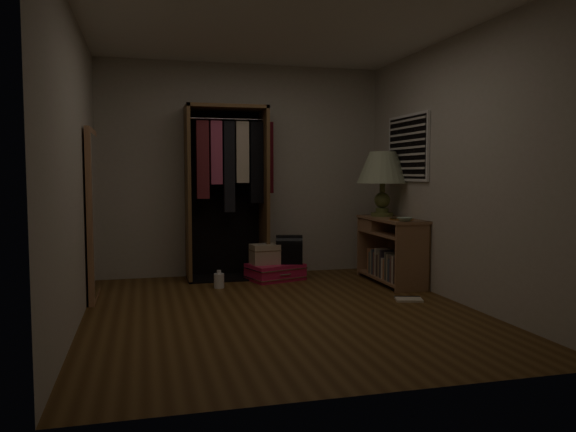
% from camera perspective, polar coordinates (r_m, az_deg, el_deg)
% --- Properties ---
extents(ground, '(4.00, 4.00, 0.00)m').
position_cam_1_polar(ground, '(5.20, -0.58, -9.67)').
color(ground, '#523617').
rests_on(ground, ground).
extents(room_walls, '(3.52, 4.02, 2.60)m').
position_cam_1_polar(room_walls, '(5.11, 0.11, 7.04)').
color(room_walls, '#BCB6A8').
rests_on(room_walls, ground).
extents(console_bookshelf, '(0.42, 1.12, 0.75)m').
position_cam_1_polar(console_bookshelf, '(6.59, 10.34, -3.19)').
color(console_bookshelf, '#956848').
rests_on(console_bookshelf, ground).
extents(open_wardrobe, '(1.03, 0.50, 2.05)m').
position_cam_1_polar(open_wardrobe, '(6.74, -6.04, 3.94)').
color(open_wardrobe, brown).
rests_on(open_wardrobe, ground).
extents(floor_mirror, '(0.06, 0.80, 1.70)m').
position_cam_1_polar(floor_mirror, '(5.93, -19.20, 0.15)').
color(floor_mirror, tan).
rests_on(floor_mirror, ground).
extents(pink_suitcase, '(0.74, 0.62, 0.19)m').
position_cam_1_polar(pink_suitcase, '(6.68, -1.31, -5.68)').
color(pink_suitcase, '#DB1A50').
rests_on(pink_suitcase, ground).
extents(train_case, '(0.38, 0.28, 0.25)m').
position_cam_1_polar(train_case, '(6.64, -2.29, -3.87)').
color(train_case, '#B8A98D').
rests_on(train_case, pink_suitcase).
extents(black_bag, '(0.35, 0.27, 0.34)m').
position_cam_1_polar(black_bag, '(6.67, 0.13, -3.34)').
color(black_bag, black).
rests_on(black_bag, pink_suitcase).
extents(table_lamp, '(0.75, 0.75, 0.77)m').
position_cam_1_polar(table_lamp, '(6.75, 9.58, 4.72)').
color(table_lamp, '#505C2C').
rests_on(table_lamp, console_bookshelf).
extents(brass_tray, '(0.34, 0.34, 0.02)m').
position_cam_1_polar(brass_tray, '(6.30, 11.47, -0.31)').
color(brass_tray, '#AD8142').
rests_on(brass_tray, console_bookshelf).
extents(ceramic_bowl, '(0.18, 0.18, 0.04)m').
position_cam_1_polar(ceramic_bowl, '(6.12, 11.76, -0.33)').
color(ceramic_bowl, '#A1C2A9').
rests_on(ceramic_bowl, console_bookshelf).
extents(white_jug, '(0.12, 0.12, 0.20)m').
position_cam_1_polar(white_jug, '(6.26, -7.02, -6.51)').
color(white_jug, white).
rests_on(white_jug, ground).
extents(floor_book, '(0.30, 0.27, 0.02)m').
position_cam_1_polar(floor_book, '(5.77, 12.13, -8.24)').
color(floor_book, beige).
rests_on(floor_book, ground).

